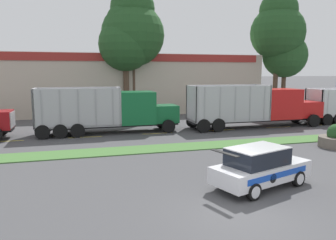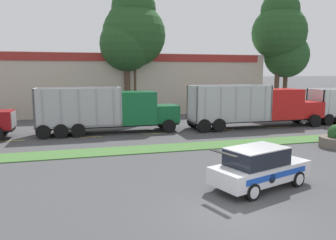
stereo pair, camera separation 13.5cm
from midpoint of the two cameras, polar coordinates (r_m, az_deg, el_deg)
ground_plane at (r=11.67m, az=12.51°, el=-15.74°), size 600.00×600.00×0.00m
grass_verge at (r=20.44m, az=-0.43°, el=-4.91°), size 120.00×2.06×0.06m
centre_line_2 at (r=25.20m, az=-26.27°, el=-3.30°), size 2.40×0.14×0.01m
centre_line_3 at (r=24.72m, az=-13.89°, el=-2.88°), size 2.40×0.14×0.01m
centre_line_4 at (r=25.40m, az=-1.62°, el=-2.34°), size 2.40×0.14×0.01m
centre_line_5 at (r=27.16m, az=9.53°, el=-1.75°), size 2.40×0.14×0.01m
centre_line_6 at (r=29.81m, az=19.00°, el=-1.19°), size 2.40×0.14×0.01m
centre_line_7 at (r=33.13m, az=26.75°, el=-0.72°), size 2.40×0.14×0.01m
dump_truck_lead at (r=29.63m, az=17.28°, el=2.18°), size 12.04×2.80×3.63m
dump_truck_far_right at (r=25.86m, az=-7.95°, el=1.47°), size 10.90×2.63×3.65m
rally_car at (r=14.06m, az=15.86°, el=-7.87°), size 4.68×2.99×1.75m
store_building_backdrop at (r=41.08m, az=-9.32°, el=6.35°), size 33.97×12.10×6.68m
tree_behind_left at (r=35.13m, az=-7.12°, el=13.81°), size 5.57×5.57×11.74m
tree_behind_centre at (r=42.78m, az=20.07°, el=11.19°), size 5.30×5.30×10.66m
tree_behind_right at (r=42.21m, az=18.93°, el=15.02°), size 6.39×6.39×14.11m
tree_behind_far_right at (r=35.82m, az=-5.84°, el=15.57°), size 6.63×6.63×13.55m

